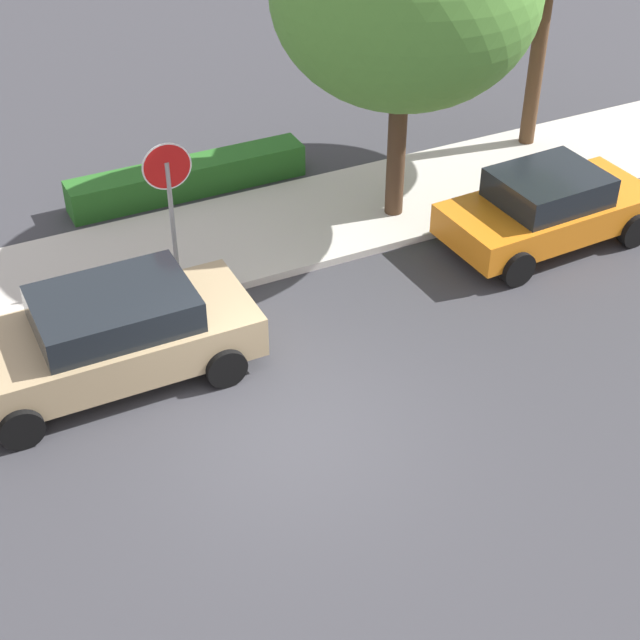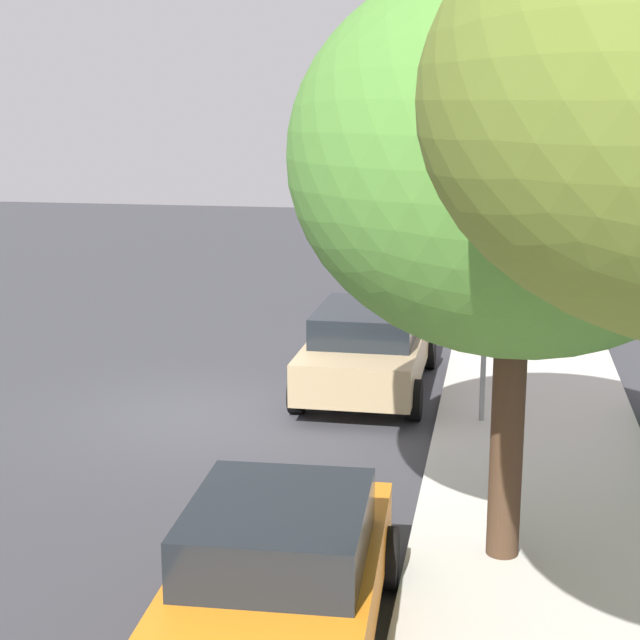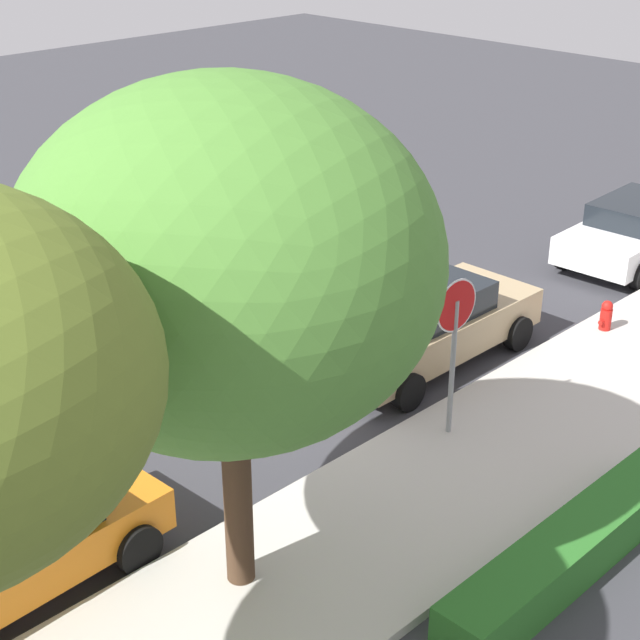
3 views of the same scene
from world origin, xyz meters
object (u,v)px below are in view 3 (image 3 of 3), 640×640
object	(u,v)px
parked_car_white	(636,229)
fire_hydrant	(606,318)
parked_car_orange	(1,541)
stop_sign	(455,331)
street_tree_near_corner	(227,263)
parked_car_tan	(424,321)

from	to	relation	value
parked_car_white	fire_hydrant	world-z (taller)	parked_car_white
parked_car_orange	stop_sign	bearing A→B (deg)	165.87
stop_sign	fire_hydrant	xyz separation A→B (m)	(-4.89, -0.20, -1.48)
street_tree_near_corner	fire_hydrant	distance (m)	10.18
parked_car_tan	fire_hydrant	xyz separation A→B (m)	(-3.16, 1.76, -0.40)
parked_car_white	fire_hydrant	xyz separation A→B (m)	(3.85, 1.57, -0.36)
parked_car_orange	parked_car_tan	bearing A→B (deg)	-177.75
parked_car_tan	fire_hydrant	distance (m)	3.64
stop_sign	parked_car_tan	world-z (taller)	stop_sign
parked_car_orange	street_tree_near_corner	size ratio (longest dim) A/B	0.64
parked_car_white	parked_car_orange	bearing A→B (deg)	0.50
parked_car_white	fire_hydrant	distance (m)	4.17
stop_sign	parked_car_tan	bearing A→B (deg)	-131.36
parked_car_orange	street_tree_near_corner	xyz separation A→B (m)	(-2.02, 2.00, 3.58)
parked_car_tan	parked_car_orange	xyz separation A→B (m)	(8.23, 0.32, -0.04)
stop_sign	parked_car_orange	size ratio (longest dim) A/B	0.67
stop_sign	street_tree_near_corner	distance (m)	5.13
parked_car_orange	street_tree_near_corner	distance (m)	4.57
parked_car_orange	parked_car_white	bearing A→B (deg)	-179.50
stop_sign	fire_hydrant	distance (m)	5.11
parked_car_white	parked_car_tan	bearing A→B (deg)	-1.56
stop_sign	fire_hydrant	bearing A→B (deg)	-177.61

